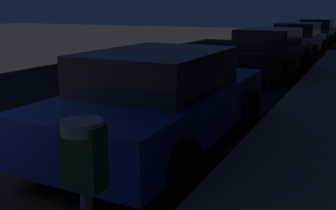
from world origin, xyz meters
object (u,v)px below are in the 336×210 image
object	(u,v)px
car_blue	(162,99)
car_black	(268,53)
car_silver	(297,40)
car_green	(316,32)
parking_meter	(86,190)

from	to	relation	value
car_blue	car_black	distance (m)	6.89
car_black	car_silver	world-z (taller)	same
car_silver	car_green	world-z (taller)	same
car_silver	car_green	size ratio (longest dim) A/B	1.06
parking_meter	car_green	world-z (taller)	parking_meter
car_blue	car_black	world-z (taller)	same
car_silver	car_blue	bearing A→B (deg)	-89.99
car_silver	car_green	distance (m)	6.76
car_green	car_black	bearing A→B (deg)	-90.00
car_blue	car_green	world-z (taller)	same
car_blue	car_green	size ratio (longest dim) A/B	1.06
parking_meter	car_green	bearing A→B (deg)	93.77
parking_meter	car_black	distance (m)	10.59
parking_meter	car_blue	size ratio (longest dim) A/B	0.30
parking_meter	car_silver	world-z (taller)	parking_meter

